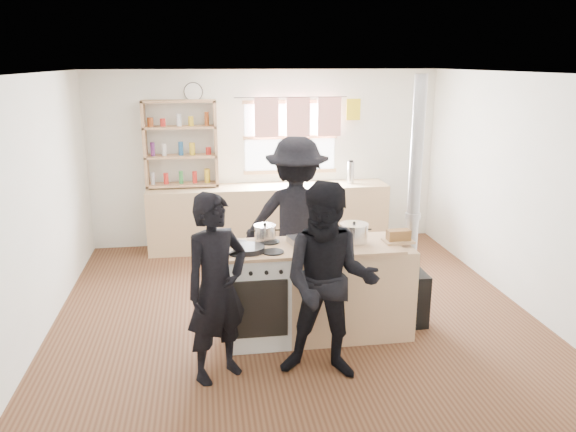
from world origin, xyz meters
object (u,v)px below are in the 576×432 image
Objects in this scene: person_near_left at (217,288)px; bread_board at (398,237)px; flue_heater at (410,264)px; stockpot_stove at (265,233)px; roast_tray at (306,240)px; thermos at (351,173)px; skillet_greens at (249,249)px; cooking_island at (317,290)px; person_far at (297,220)px; person_near_right at (329,282)px; stockpot_counter at (354,233)px.

bread_board is at bearing -14.57° from person_near_left.
flue_heater is 2.08m from person_near_left.
roast_tray is at bearing -23.83° from stockpot_stove.
flue_heater is at bearing 34.75° from bread_board.
flue_heater is (-0.07, -2.67, -0.41)m from thermos.
stockpot_stove reaches higher than skillet_greens.
person_near_left reaches higher than roast_tray.
stockpot_stove reaches higher than roast_tray.
bread_board is at bearing -1.74° from cooking_island.
person_far reaches higher than cooking_island.
person_near_right is (0.05, -0.79, -0.12)m from roast_tray.
person_near_left is at bearing -170.72° from person_near_right.
stockpot_counter is 0.96× the size of bread_board.
roast_tray is 1.11m from person_near_left.
roast_tray is 0.86m from person_far.
person_far is at bearing 86.80° from roast_tray.
person_near_right reaches higher than skillet_greens.
skillet_greens is at bearing -165.29° from roast_tray.
person_near_right is (0.43, -0.95, -0.16)m from stockpot_stove.
stockpot_stove is (-1.52, -2.55, -0.05)m from thermos.
cooking_island is 0.94m from bread_board.
skillet_greens is 0.25× the size of person_near_left.
person_far reaches higher than skillet_greens.
person_far is (-0.00, 1.65, 0.07)m from person_near_right.
person_near_right is (-0.84, -0.71, -0.13)m from bread_board.
stockpot_counter is at bearing 171.91° from bread_board.
skillet_greens is 1.45m from bread_board.
person_near_right is at bearing -40.41° from person_near_left.
person_near_right is at bearing -46.28° from skillet_greens.
stockpot_counter reaches higher than skillet_greens.
roast_tray is at bearing -177.32° from flue_heater.
stockpot_counter is at bearing 7.28° from skillet_greens.
flue_heater reaches higher than person_near_left.
thermos is 0.13× the size of flue_heater.
person_far is (-0.05, 0.91, 0.45)m from cooking_island.
person_near_left reaches higher than bread_board.
stockpot_stove is 1.50m from flue_heater.
bread_board is (0.89, -0.08, 0.02)m from roast_tray.
person_near_left is 0.88× the size of person_far.
stockpot_stove is 1.06m from person_near_right.
roast_tray is 0.19× the size of person_far.
stockpot_counter is 0.16× the size of person_near_right.
stockpot_counter is 1.50m from person_near_left.
skillet_greens is 0.22× the size of person_far.
thermos is 2.16m from person_far.
person_far is at bearing 131.77° from bread_board.
thermos is 0.20× the size of person_near_left.
person_far reaches higher than roast_tray.
person_near_right is (-1.02, -0.84, 0.20)m from flue_heater.
cooking_island is 7.19× the size of stockpot_counter.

